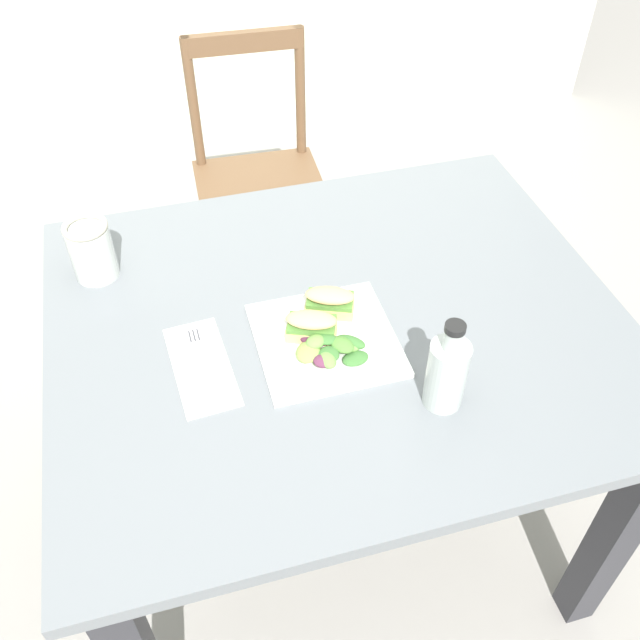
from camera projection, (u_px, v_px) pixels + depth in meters
ground_plane at (290, 498)px, 1.92m from camera, size 7.88×7.88×0.00m
dining_table at (337, 361)px, 1.46m from camera, size 1.12×0.95×0.74m
chair_wooden_far at (259, 180)px, 2.24m from camera, size 0.42×0.42×0.87m
plate_lunch at (326, 340)px, 1.32m from camera, size 0.26×0.26×0.01m
sandwich_half_front at (311, 325)px, 1.31m from camera, size 0.11×0.09×0.06m
sandwich_half_back at (330, 301)px, 1.35m from camera, size 0.11×0.09×0.06m
salad_mixed_greens at (328, 347)px, 1.28m from camera, size 0.15×0.12×0.03m
napkin_folded at (201, 366)px, 1.28m from camera, size 0.12×0.24×0.00m
fork_on_napkin at (200, 358)px, 1.29m from camera, size 0.03×0.19×0.00m
bottle_cold_brew at (446, 376)px, 1.18m from camera, size 0.07×0.07×0.19m
mason_jar_iced_tea at (92, 252)px, 1.43m from camera, size 0.09×0.09×0.13m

